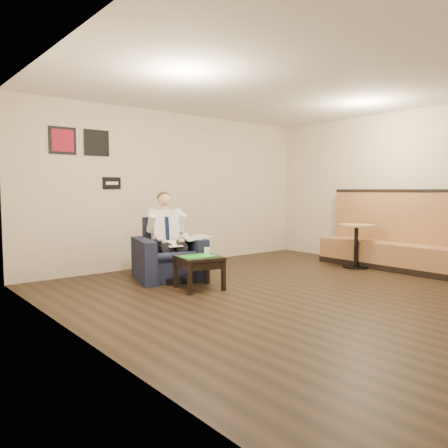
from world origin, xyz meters
TOP-DOWN VIEW (x-y plane):
  - ground at (0.00, 0.00)m, footprint 6.00×6.00m
  - wall_back at (0.00, 3.00)m, footprint 6.00×0.02m
  - wall_left at (-3.00, 0.00)m, footprint 0.02×6.00m
  - wall_right at (3.00, 0.00)m, footprint 0.02×6.00m
  - ceiling at (0.00, 0.00)m, footprint 6.00×6.00m
  - seating_sign at (-1.30, 2.98)m, footprint 0.32×0.02m
  - art_print_left at (-2.10, 2.98)m, footprint 0.42×0.03m
  - art_print_right at (-1.55, 2.98)m, footprint 0.42×0.03m
  - armchair at (-0.89, 1.87)m, footprint 1.21×1.21m
  - seated_man at (-0.93, 1.75)m, footprint 0.85×1.06m
  - lap_papers at (-0.96, 1.65)m, footprint 0.28×0.35m
  - newspaper at (-0.54, 1.66)m, footprint 0.52×0.60m
  - side_table at (-0.94, 1.01)m, footprint 0.67×0.67m
  - green_folder at (-0.98, 1.00)m, footprint 0.48×0.36m
  - coffee_mug at (-0.73, 1.10)m, footprint 0.10×0.10m
  - smartphone at (-0.86, 1.17)m, footprint 0.16×0.12m
  - banquette at (2.59, 0.10)m, footprint 0.64×2.69m
  - cafe_table at (2.22, 0.59)m, footprint 0.62×0.62m

SIDE VIEW (x-z plane):
  - ground at x=0.00m, z-range 0.00..0.00m
  - side_table at x=-0.94m, z-range 0.00..0.46m
  - cafe_table at x=2.22m, z-range 0.00..0.77m
  - smartphone at x=-0.86m, z-range 0.46..0.47m
  - green_folder at x=-0.98m, z-range 0.46..0.48m
  - armchair at x=-0.89m, z-range 0.00..0.95m
  - coffee_mug at x=-0.73m, z-range 0.46..0.56m
  - lap_papers at x=-0.96m, z-range 0.58..0.59m
  - newspaper at x=-0.54m, z-range 0.64..0.65m
  - seated_man at x=-0.93m, z-range 0.00..1.30m
  - banquette at x=2.59m, z-range 0.00..1.37m
  - wall_back at x=0.00m, z-range 0.00..2.80m
  - wall_left at x=-3.00m, z-range 0.00..2.80m
  - wall_right at x=3.00m, z-range 0.00..2.80m
  - seating_sign at x=-1.30m, z-range 1.40..1.60m
  - art_print_left at x=-2.10m, z-range 1.94..2.36m
  - art_print_right at x=-1.55m, z-range 1.94..2.36m
  - ceiling at x=0.00m, z-range 2.79..2.81m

